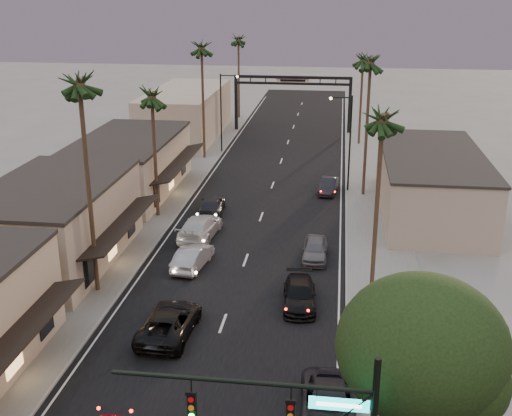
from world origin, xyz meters
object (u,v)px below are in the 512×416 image
(arch, at_px, (293,90))
(palm_rb, at_px, (371,58))
(streetlight_left, at_px, (223,107))
(oncoming_pickup, at_px, (169,322))
(palm_ra, at_px, (383,113))
(palm_far, at_px, (238,37))
(palm_lc, at_px, (151,91))
(palm_rc, at_px, (363,56))
(streetlight_right, at_px, (347,136))
(palm_lb, at_px, (79,78))
(corner_tree, at_px, (424,353))
(palm_ld, at_px, (201,44))
(curbside_black, at_px, (299,295))
(curbside_near, at_px, (328,408))
(oncoming_silver, at_px, (193,257))

(arch, relative_size, palm_rb, 1.07)
(streetlight_left, bearing_deg, oncoming_pickup, -84.06)
(palm_ra, xyz_separation_m, palm_far, (-16.90, 54.00, 0.00))
(palm_lc, bearing_deg, palm_rc, 58.44)
(palm_rc, distance_m, oncoming_pickup, 48.92)
(streetlight_right, bearing_deg, palm_lb, -124.01)
(corner_tree, bearing_deg, palm_lb, 141.17)
(arch, height_order, palm_lb, palm_lb)
(streetlight_right, bearing_deg, arch, 105.47)
(streetlight_right, height_order, palm_lb, palm_lb)
(streetlight_left, xyz_separation_m, palm_ld, (-1.68, -3.00, 7.09))
(streetlight_left, xyz_separation_m, palm_ra, (15.52, -34.00, 6.11))
(arch, height_order, streetlight_left, streetlight_left)
(arch, xyz_separation_m, palm_lb, (-8.60, -48.00, 7.85))
(palm_lb, height_order, palm_ld, palm_lb)
(palm_rb, distance_m, oncoming_pickup, 31.15)
(palm_rb, relative_size, curbside_black, 2.95)
(palm_lc, relative_size, oncoming_pickup, 2.15)
(corner_tree, xyz_separation_m, streetlight_left, (-16.40, 50.55, -0.65))
(palm_rb, bearing_deg, streetlight_right, 149.24)
(palm_far, height_order, curbside_near, palm_far)
(oncoming_pickup, distance_m, curbside_black, 8.18)
(palm_ld, bearing_deg, palm_far, 89.25)
(corner_tree, xyz_separation_m, arch, (-9.48, 62.55, -0.45))
(oncoming_silver, bearing_deg, palm_ld, -72.21)
(palm_lc, relative_size, palm_ra, 0.92)
(palm_ld, distance_m, oncoming_silver, 31.37)
(palm_lc, height_order, palm_rc, same)
(streetlight_left, bearing_deg, palm_ra, -65.46)
(corner_tree, distance_m, palm_rb, 37.12)
(arch, relative_size, streetlight_right, 1.69)
(palm_ra, bearing_deg, oncoming_pickup, -149.70)
(palm_lc, relative_size, curbside_black, 2.53)
(palm_ld, bearing_deg, palm_ra, -60.98)
(oncoming_silver, bearing_deg, corner_tree, 131.88)
(arch, distance_m, streetlight_left, 13.85)
(oncoming_pickup, xyz_separation_m, curbside_near, (8.89, -6.45, -0.01))
(streetlight_left, distance_m, palm_rb, 22.07)
(oncoming_silver, bearing_deg, streetlight_right, -111.46)
(oncoming_pickup, bearing_deg, palm_far, -82.20)
(streetlight_right, distance_m, oncoming_silver, 21.82)
(palm_rc, distance_m, palm_far, 21.97)
(palm_ra, bearing_deg, arch, 100.59)
(arch, height_order, palm_lc, palm_lc)
(arch, bearing_deg, oncoming_pickup, -92.93)
(streetlight_left, bearing_deg, palm_lc, -94.37)
(palm_ld, bearing_deg, palm_lb, -90.00)
(palm_ld, xyz_separation_m, palm_far, (0.30, 23.00, -0.97))
(streetlight_left, height_order, curbside_black, streetlight_left)
(oncoming_silver, distance_m, curbside_near, 18.16)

